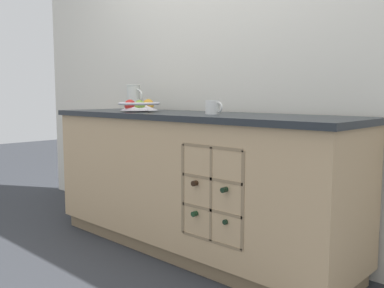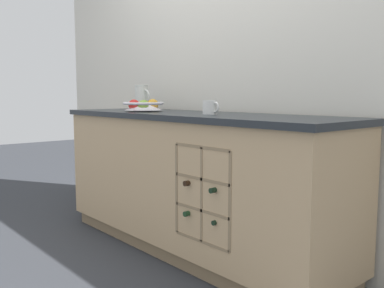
# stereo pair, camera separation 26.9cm
# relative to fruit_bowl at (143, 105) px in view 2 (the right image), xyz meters

# --- Properties ---
(ground_plane) EXTENTS (14.00, 14.00, 0.00)m
(ground_plane) POSITION_rel_fruit_bowl_xyz_m (0.42, 0.08, -0.93)
(ground_plane) COLOR #2D3035
(back_wall) EXTENTS (4.54, 0.06, 2.55)m
(back_wall) POSITION_rel_fruit_bowl_xyz_m (0.42, 0.44, 0.35)
(back_wall) COLOR silver
(back_wall) RESTS_ON ground_plane
(kitchen_island) EXTENTS (2.18, 0.63, 0.89)m
(kitchen_island) POSITION_rel_fruit_bowl_xyz_m (0.42, 0.08, -0.48)
(kitchen_island) COLOR #8B7354
(kitchen_island) RESTS_ON ground_plane
(fruit_bowl) EXTENTS (0.28, 0.28, 0.09)m
(fruit_bowl) POSITION_rel_fruit_bowl_xyz_m (0.00, 0.00, 0.00)
(fruit_bowl) COLOR silver
(fruit_bowl) RESTS_ON kitchen_island
(white_pitcher) EXTENTS (0.15, 0.10, 0.19)m
(white_pitcher) POSITION_rel_fruit_bowl_xyz_m (-0.26, 0.16, 0.06)
(white_pitcher) COLOR silver
(white_pitcher) RESTS_ON kitchen_island
(ceramic_mug) EXTENTS (0.12, 0.08, 0.08)m
(ceramic_mug) POSITION_rel_fruit_bowl_xyz_m (0.61, 0.05, -0.00)
(ceramic_mug) COLOR white
(ceramic_mug) RESTS_ON kitchen_island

